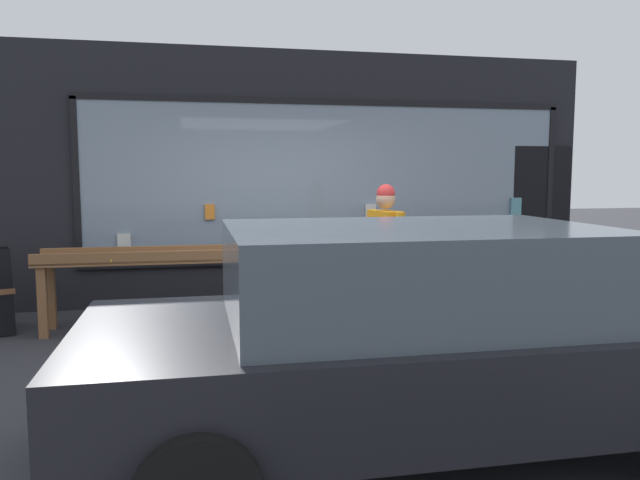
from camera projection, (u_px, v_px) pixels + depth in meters
The scene contains 7 objects.
ground_plane at pixel (314, 348), 6.17m from camera, with size 40.00×40.00×0.00m, color #2D2D33.
shopfront_facade at pixel (285, 178), 8.33m from camera, with size 8.69×0.29×3.32m.
display_table_left at pixel (162, 265), 6.89m from camera, with size 2.64×0.60×0.89m.
display_table_right at pixel (414, 252), 7.51m from camera, with size 2.64×0.72×0.95m.
person_browsing at pixel (385, 247), 6.75m from camera, with size 0.31×0.63×1.61m.
small_dog at pixel (428, 308), 6.76m from camera, with size 0.35×0.59×0.41m.
parked_car at pixel (415, 333), 3.87m from camera, with size 4.08×2.01×1.41m.
Camera 1 is at (-1.21, -5.89, 1.74)m, focal length 35.00 mm.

